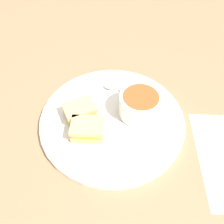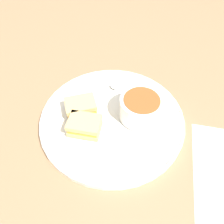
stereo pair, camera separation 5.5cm
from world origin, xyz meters
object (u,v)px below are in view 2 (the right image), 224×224
(spoon, at_px, (118,88))
(sandwich_half_near, at_px, (81,107))
(sandwich_half_far, at_px, (85,126))
(soup_bowl, at_px, (141,108))

(spoon, height_order, sandwich_half_near, sandwich_half_near)
(spoon, distance_m, sandwich_half_far, 0.17)
(sandwich_half_near, distance_m, sandwich_half_far, 0.06)
(sandwich_half_near, xyz_separation_m, sandwich_half_far, (0.06, 0.02, 0.00))
(spoon, relative_size, sandwich_half_near, 1.17)
(sandwich_half_far, bearing_deg, spoon, 155.75)
(soup_bowl, relative_size, sandwich_half_near, 1.16)
(soup_bowl, bearing_deg, sandwich_half_near, -89.22)
(soup_bowl, height_order, spoon, soup_bowl)
(spoon, height_order, sandwich_half_far, sandwich_half_far)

